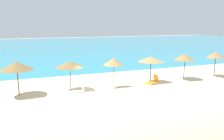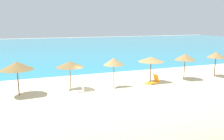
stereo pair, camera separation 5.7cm
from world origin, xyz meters
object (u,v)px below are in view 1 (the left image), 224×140
beach_umbrella_7 (216,55)px  beach_umbrella_2 (17,66)px  lounge_chair_1 (153,81)px  beach_umbrella_6 (185,57)px  lounge_chair_2 (77,90)px  beach_umbrella_5 (151,59)px  beach_umbrella_3 (70,64)px  beach_umbrella_4 (114,61)px

beach_umbrella_7 → beach_umbrella_2: bearing=179.7°
beach_umbrella_7 → lounge_chair_1: (-8.74, -1.24, -1.99)m
beach_umbrella_6 → lounge_chair_2: bearing=-172.8°
beach_umbrella_6 → beach_umbrella_2: bearing=179.6°
beach_umbrella_5 → beach_umbrella_3: bearing=179.2°
beach_umbrella_4 → beach_umbrella_6: size_ratio=1.03×
beach_umbrella_5 → beach_umbrella_7: bearing=0.4°
beach_umbrella_6 → lounge_chair_1: beach_umbrella_6 is taller
beach_umbrella_6 → lounge_chair_1: bearing=-164.6°
beach_umbrella_2 → beach_umbrella_5: size_ratio=1.07×
beach_umbrella_7 → lounge_chair_1: size_ratio=1.82×
beach_umbrella_6 → lounge_chair_2: 12.23m
beach_umbrella_5 → lounge_chair_1: beach_umbrella_5 is taller
beach_umbrella_2 → beach_umbrella_7: 20.74m
beach_umbrella_4 → lounge_chair_2: beach_umbrella_4 is taller
beach_umbrella_4 → lounge_chair_1: bearing=-10.2°
beach_umbrella_2 → beach_umbrella_5: beach_umbrella_2 is taller
beach_umbrella_5 → beach_umbrella_6: (4.16, 0.08, 0.02)m
beach_umbrella_5 → lounge_chair_2: bearing=-169.6°
lounge_chair_2 → beach_umbrella_5: bearing=-91.7°
beach_umbrella_6 → lounge_chair_2: beach_umbrella_6 is taller
beach_umbrella_5 → beach_umbrella_7: beach_umbrella_7 is taller
lounge_chair_2 → lounge_chair_1: bearing=-100.1°
beach_umbrella_6 → beach_umbrella_4: bearing=-176.0°
beach_umbrella_3 → beach_umbrella_6: bearing=-0.2°
beach_umbrella_6 → lounge_chair_2: size_ratio=1.76×
beach_umbrella_5 → lounge_chair_1: bearing=-108.8°
beach_umbrella_2 → beach_umbrella_6: size_ratio=1.03×
beach_umbrella_5 → beach_umbrella_7: size_ratio=0.95×
beach_umbrella_2 → lounge_chair_1: (12.00, -1.36, -2.06)m
beach_umbrella_4 → beach_umbrella_6: bearing=4.0°
beach_umbrella_3 → beach_umbrella_5: beach_umbrella_5 is taller
beach_umbrella_7 → lounge_chair_2: (-16.15, -1.49, -2.01)m
beach_umbrella_5 → beach_umbrella_6: beach_umbrella_6 is taller
beach_umbrella_3 → beach_umbrella_7: 16.41m
beach_umbrella_2 → lounge_chair_1: beach_umbrella_2 is taller
beach_umbrella_3 → lounge_chair_2: 2.49m
lounge_chair_2 → beach_umbrella_2: bearing=58.6°
beach_umbrella_7 → lounge_chair_2: beach_umbrella_7 is taller
beach_umbrella_7 → beach_umbrella_5: bearing=-179.6°
beach_umbrella_3 → beach_umbrella_6: (12.23, -0.03, 0.04)m
beach_umbrella_6 → beach_umbrella_7: bearing=-0.2°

